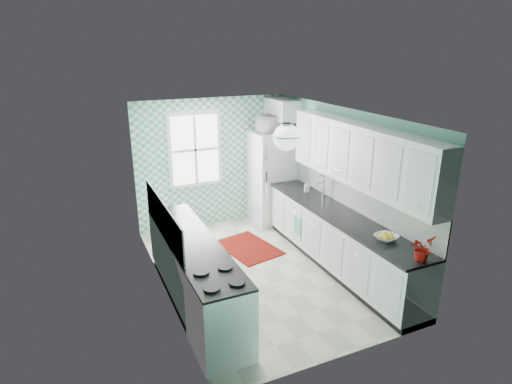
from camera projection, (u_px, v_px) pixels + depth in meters
name	position (u px, v px, depth m)	size (l,w,h in m)	color
floor	(260.00, 271.00, 6.85)	(3.00, 4.40, 0.02)	beige
ceiling	(260.00, 113.00, 6.02)	(3.00, 4.40, 0.02)	white
wall_back	(212.00, 162.00, 8.34)	(3.00, 0.02, 2.50)	#64A995
wall_front	(347.00, 262.00, 4.53)	(3.00, 0.02, 2.50)	#64A995
wall_left	(160.00, 213.00, 5.85)	(0.02, 4.40, 2.50)	#64A995
wall_right	(343.00, 185.00, 7.02)	(0.02, 4.40, 2.50)	#64A995
accent_wall	(213.00, 163.00, 8.32)	(3.00, 0.01, 2.50)	#53AB89
window	(195.00, 150.00, 8.06)	(1.04, 0.05, 1.44)	white
backsplash_right	(357.00, 195.00, 6.69)	(0.02, 3.60, 0.51)	white
backsplash_left	(163.00, 218.00, 5.81)	(0.02, 2.15, 0.51)	white
upper_cabinets_right	(360.00, 155.00, 6.22)	(0.33, 3.20, 0.90)	silver
upper_cabinet_fridge	(281.00, 109.00, 8.19)	(0.40, 0.74, 0.40)	silver
ceiling_light	(287.00, 137.00, 5.39)	(0.34, 0.34, 0.35)	silver
base_cabinets_right	(338.00, 242.00, 6.82)	(0.60, 3.60, 0.90)	white
countertop_right	(339.00, 215.00, 6.66)	(0.63, 3.60, 0.04)	black
base_cabinets_left	(186.00, 263.00, 6.16)	(0.60, 2.15, 0.90)	white
countertop_left	(186.00, 233.00, 6.02)	(0.63, 2.15, 0.04)	black
fridge	(272.00, 177.00, 8.53)	(0.80, 0.79, 1.84)	silver
stove	(220.00, 314.00, 4.92)	(0.63, 0.79, 0.95)	white
sink	(315.00, 199.00, 7.31)	(0.49, 0.41, 0.53)	silver
rug	(248.00, 248.00, 7.60)	(0.80, 1.15, 0.02)	#5F0C16
dish_towel	(298.00, 226.00, 7.35)	(0.01, 0.22, 0.32)	#53A49C
fruit_bowl	(386.00, 237.00, 5.74)	(0.30, 0.30, 0.07)	white
potted_plant	(422.00, 248.00, 5.16)	(0.29, 0.25, 0.32)	red
soap_bottle	(307.00, 187.00, 7.60)	(0.08, 0.09, 0.19)	#8EA7B3
microwave	(273.00, 123.00, 8.17)	(0.59, 0.40, 0.32)	white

